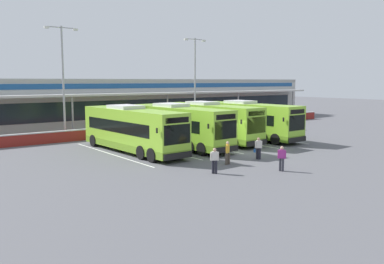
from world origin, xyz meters
name	(u,v)px	position (x,y,z in m)	size (l,w,h in m)	color
ground_plane	(239,153)	(0.00, 0.00, 0.00)	(200.00, 200.00, 0.00)	#56565B
terminal_building	(96,102)	(0.00, 26.91, 3.01)	(70.00, 13.00, 6.00)	#B7B7B2
red_barrier_wall	(145,129)	(0.00, 14.50, 0.56)	(60.00, 0.40, 1.10)	maroon
coach_bus_leftmost	(132,130)	(-6.53, 5.75, 1.79)	(3.20, 12.22, 3.78)	#8CC633
coach_bus_left_centre	(178,127)	(-2.06, 5.63, 1.79)	(3.20, 12.22, 3.78)	#8CC633
coach_bus_centre	(209,123)	(2.24, 6.51, 1.79)	(3.20, 12.22, 3.78)	#8CC633
coach_bus_right_centre	(247,121)	(6.54, 5.63, 1.79)	(3.20, 12.22, 3.78)	#8CC633
bay_stripe_far_west	(110,154)	(-8.40, 6.00, 0.00)	(0.14, 13.00, 0.01)	silver
bay_stripe_west	(155,148)	(-4.20, 6.00, 0.00)	(0.14, 13.00, 0.01)	silver
bay_stripe_mid_west	(194,144)	(0.00, 6.00, 0.00)	(0.14, 13.00, 0.01)	silver
bay_stripe_centre	(227,140)	(4.20, 6.00, 0.00)	(0.14, 13.00, 0.01)	silver
bay_stripe_mid_east	(257,136)	(8.40, 6.00, 0.00)	(0.14, 13.00, 0.01)	silver
pedestrian_with_handbag	(258,148)	(-0.71, -2.69, 0.86)	(0.60, 0.54, 1.62)	black
pedestrian_in_dark_coat	(282,158)	(-2.47, -6.37, 0.87)	(0.43, 0.46, 1.62)	#33333D
pedestrian_child	(228,152)	(-3.81, -2.71, 0.87)	(0.48, 0.41, 1.62)	#4C4238
pedestrian_near_bin	(215,160)	(-6.34, -4.25, 0.87)	(0.51, 0.41, 1.62)	black
lamp_post_west	(63,75)	(-8.30, 16.00, 6.29)	(3.24, 0.28, 11.00)	#9E9EA3
lamp_post_centre	(195,77)	(8.72, 16.90, 6.29)	(3.24, 0.28, 11.00)	#9E9EA3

